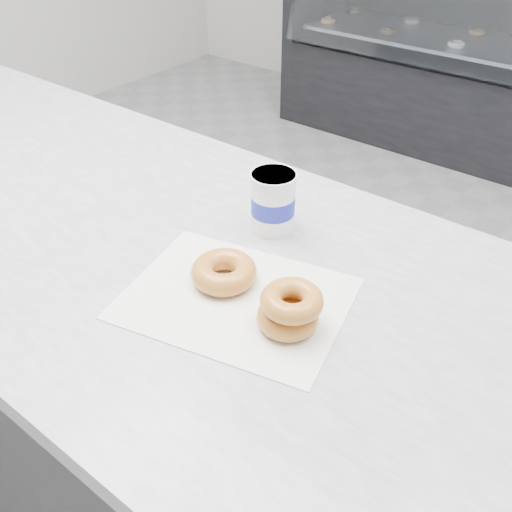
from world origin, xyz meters
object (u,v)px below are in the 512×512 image
Objects in this scene: counter at (116,359)px; display_case at (500,65)px; coffee_cup at (273,201)px; donut_stack at (290,309)px; donut_single at (224,272)px.

display_case reaches higher than counter.
coffee_cup is (0.35, 0.15, 0.51)m from counter.
coffee_cup reaches higher than counter.
display_case reaches higher than donut_stack.
coffee_cup is at bearing 23.43° from counter.
counter is 1.28× the size of display_case.
display_case is 2.85m from donut_stack.
donut_stack is (0.14, -0.02, 0.01)m from donut_single.
display_case is at bearing 90.00° from counter.
counter is 28.49× the size of donut_single.
donut_single is at bearing -66.43° from coffee_cup.
counter is 0.61m from donut_single.
counter is at bearing 175.39° from donut_stack.
display_case is at bearing 98.05° from donut_single.
display_case reaches higher than donut_single.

